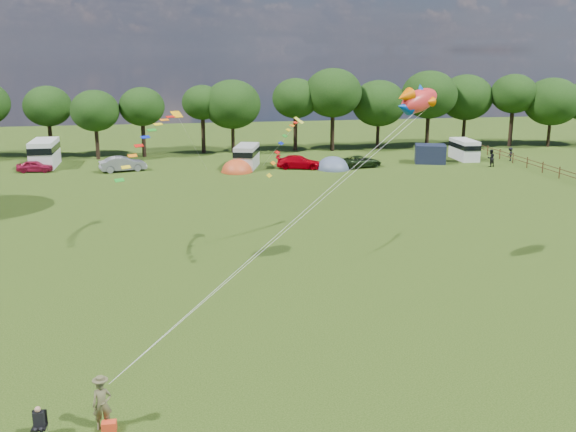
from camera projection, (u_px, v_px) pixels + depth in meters
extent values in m
plane|color=black|center=(322.00, 355.00, 26.83)|extent=(180.00, 180.00, 0.00)
cylinder|color=black|center=(51.00, 140.00, 76.50)|extent=(0.47, 0.47, 3.90)
ellipsoid|color=#12330A|center=(48.00, 106.00, 75.48)|extent=(5.58, 5.58, 4.74)
cylinder|color=black|center=(97.00, 144.00, 74.62)|extent=(0.44, 0.44, 3.56)
ellipsoid|color=#12330A|center=(95.00, 111.00, 73.65)|extent=(5.56, 5.56, 4.73)
cylinder|color=black|center=(144.00, 140.00, 76.40)|extent=(0.47, 0.47, 3.95)
ellipsoid|color=#12330A|center=(142.00, 107.00, 75.41)|extent=(5.33, 5.33, 4.53)
cylinder|color=black|center=(203.00, 135.00, 79.31)|extent=(0.50, 0.50, 4.33)
ellipsoid|color=#12330A|center=(202.00, 102.00, 78.30)|extent=(4.95, 4.95, 4.21)
cylinder|color=black|center=(233.00, 139.00, 79.63)|extent=(0.43, 0.43, 3.31)
ellipsoid|color=#12330A|center=(232.00, 104.00, 78.55)|extent=(7.03, 7.03, 5.98)
cylinder|color=black|center=(295.00, 133.00, 81.10)|extent=(0.50, 0.50, 4.36)
ellipsoid|color=#12330A|center=(296.00, 98.00, 80.00)|extent=(5.84, 5.84, 4.97)
cylinder|color=black|center=(332.00, 133.00, 81.04)|extent=(0.51, 0.51, 4.55)
ellipsoid|color=#12330A|center=(333.00, 93.00, 79.79)|extent=(7.15, 7.15, 6.08)
cylinder|color=black|center=(378.00, 136.00, 82.96)|extent=(0.42, 0.42, 3.21)
ellipsoid|color=#12330A|center=(379.00, 103.00, 81.90)|extent=(6.90, 6.90, 5.86)
cylinder|color=black|center=(427.00, 132.00, 83.33)|extent=(0.48, 0.48, 4.17)
ellipsoid|color=#12330A|center=(429.00, 95.00, 82.13)|extent=(7.16, 7.16, 6.09)
cylinder|color=black|center=(464.00, 131.00, 86.26)|extent=(0.45, 0.45, 3.66)
ellipsoid|color=#12330A|center=(466.00, 97.00, 85.14)|extent=(7.05, 7.05, 5.99)
cylinder|color=black|center=(511.00, 129.00, 84.69)|extent=(0.52, 0.52, 4.65)
ellipsoid|color=#12330A|center=(514.00, 94.00, 83.54)|extent=(5.96, 5.96, 5.06)
cylinder|color=black|center=(549.00, 135.00, 84.43)|extent=(0.42, 0.42, 3.19)
ellipsoid|color=#12330A|center=(552.00, 102.00, 83.35)|extent=(7.23, 7.23, 6.14)
cylinder|color=#472D19|center=(559.00, 173.00, 63.66)|extent=(0.12, 0.12, 1.20)
cylinder|color=#472D19|center=(569.00, 172.00, 62.14)|extent=(0.08, 3.00, 0.08)
cylinder|color=#472D19|center=(568.00, 176.00, 62.24)|extent=(0.08, 3.00, 0.08)
cylinder|color=#472D19|center=(543.00, 167.00, 66.52)|extent=(0.12, 0.12, 1.20)
cylinder|color=#472D19|center=(551.00, 166.00, 65.00)|extent=(0.08, 3.00, 0.08)
cylinder|color=#472D19|center=(551.00, 170.00, 65.10)|extent=(0.08, 3.00, 0.08)
cylinder|color=#472D19|center=(527.00, 162.00, 69.37)|extent=(0.12, 0.12, 1.20)
cylinder|color=#472D19|center=(535.00, 162.00, 67.86)|extent=(0.08, 3.00, 0.08)
cylinder|color=#472D19|center=(535.00, 165.00, 67.96)|extent=(0.08, 3.00, 0.08)
cylinder|color=#472D19|center=(513.00, 158.00, 72.23)|extent=(0.12, 0.12, 1.20)
cylinder|color=#472D19|center=(520.00, 157.00, 70.71)|extent=(0.08, 3.00, 0.08)
cylinder|color=#472D19|center=(520.00, 161.00, 70.81)|extent=(0.08, 3.00, 0.08)
cylinder|color=#472D19|center=(500.00, 154.00, 75.09)|extent=(0.12, 0.12, 1.20)
cylinder|color=#472D19|center=(507.00, 153.00, 73.57)|extent=(0.08, 3.00, 0.08)
cylinder|color=#472D19|center=(506.00, 156.00, 73.67)|extent=(0.08, 3.00, 0.08)
cylinder|color=#472D19|center=(488.00, 150.00, 77.94)|extent=(0.12, 0.12, 1.20)
cylinder|color=#472D19|center=(494.00, 149.00, 76.43)|extent=(0.08, 3.00, 0.08)
cylinder|color=#472D19|center=(494.00, 152.00, 76.53)|extent=(0.08, 3.00, 0.08)
cylinder|color=#472D19|center=(476.00, 147.00, 80.80)|extent=(0.12, 0.12, 1.20)
cylinder|color=#472D19|center=(482.00, 145.00, 79.28)|extent=(0.08, 3.00, 0.08)
cylinder|color=#472D19|center=(482.00, 149.00, 79.38)|extent=(0.08, 3.00, 0.08)
imported|color=maroon|center=(35.00, 166.00, 67.04)|extent=(3.80, 1.80, 1.22)
imported|color=gray|center=(123.00, 164.00, 67.37)|extent=(4.74, 2.68, 1.58)
imported|color=#B3000C|center=(299.00, 162.00, 68.98)|extent=(5.03, 3.16, 1.40)
imported|color=black|center=(361.00, 162.00, 69.74)|extent=(5.04, 3.10, 1.28)
cube|color=silver|center=(45.00, 153.00, 70.04)|extent=(2.53, 5.84, 2.91)
cube|color=black|center=(44.00, 148.00, 69.89)|extent=(2.58, 5.96, 0.69)
cylinder|color=black|center=(43.00, 166.00, 68.56)|extent=(0.82, 0.31, 0.82)
cylinder|color=black|center=(48.00, 160.00, 72.04)|extent=(0.82, 0.31, 0.82)
cube|color=#B2B2B4|center=(247.00, 156.00, 69.43)|extent=(3.37, 5.30, 2.45)
cube|color=black|center=(247.00, 152.00, 69.31)|extent=(3.44, 5.40, 0.58)
cylinder|color=black|center=(244.00, 167.00, 68.17)|extent=(0.73, 0.44, 0.69)
cylinder|color=black|center=(249.00, 162.00, 71.14)|extent=(0.73, 0.44, 0.69)
cube|color=silver|center=(464.00, 150.00, 74.65)|extent=(2.18, 4.72, 2.32)
cube|color=black|center=(464.00, 146.00, 74.53)|extent=(2.22, 4.81, 0.55)
cylinder|color=black|center=(469.00, 159.00, 73.46)|extent=(0.66, 0.27, 0.65)
cylinder|color=black|center=(459.00, 155.00, 76.26)|extent=(0.66, 0.27, 0.65)
ellipsoid|color=#C5481F|center=(237.00, 172.00, 67.26)|extent=(3.19, 3.66, 2.62)
cylinder|color=#C5481F|center=(237.00, 172.00, 67.26)|extent=(3.35, 3.35, 0.08)
ellipsoid|color=#4A576F|center=(333.00, 169.00, 68.83)|extent=(3.45, 3.96, 2.69)
cylinder|color=#4A576F|center=(333.00, 169.00, 68.82)|extent=(3.62, 3.62, 0.08)
cube|color=#181E33|center=(430.00, 154.00, 72.35)|extent=(3.98, 3.59, 2.07)
imported|color=brown|center=(102.00, 404.00, 21.47)|extent=(0.69, 0.50, 1.77)
cylinder|color=#99999E|center=(35.00, 430.00, 21.22)|extent=(0.02, 0.02, 0.41)
cylinder|color=#99999E|center=(47.00, 429.00, 21.28)|extent=(0.02, 0.02, 0.41)
cube|color=black|center=(39.00, 427.00, 21.01)|extent=(0.49, 0.47, 0.04)
cube|color=black|center=(40.00, 417.00, 21.15)|extent=(0.47, 0.07, 0.49)
cube|color=black|center=(39.00, 419.00, 20.97)|extent=(0.35, 0.23, 0.52)
sphere|color=tan|center=(38.00, 409.00, 20.87)|extent=(0.20, 0.20, 0.20)
cube|color=red|center=(109.00, 426.00, 21.48)|extent=(0.49, 0.34, 0.34)
ellipsoid|color=red|center=(419.00, 101.00, 35.00)|extent=(3.22, 2.60, 1.78)
ellipsoid|color=#E8AD06|center=(419.00, 103.00, 35.03)|extent=(2.01, 1.61, 0.97)
cone|color=#E85D00|center=(404.00, 97.00, 34.05)|extent=(1.34, 1.24, 0.93)
cone|color=#0037A4|center=(404.00, 107.00, 34.19)|extent=(1.34, 1.24, 0.93)
cone|color=#0037A4|center=(421.00, 90.00, 34.91)|extent=(0.97, 1.02, 0.79)
sphere|color=white|center=(426.00, 96.00, 35.88)|extent=(0.30, 0.30, 0.30)
sphere|color=black|center=(426.00, 96.00, 35.96)|extent=(0.15, 0.15, 0.15)
cube|color=#F1A00B|center=(177.00, 114.00, 42.59)|extent=(0.86, 0.83, 0.41)
cube|color=red|center=(171.00, 117.00, 42.11)|extent=(0.64, 0.52, 0.11)
cube|color=orange|center=(164.00, 120.00, 41.65)|extent=(0.64, 0.52, 0.13)
cube|color=yellow|center=(158.00, 124.00, 41.21)|extent=(0.64, 0.52, 0.14)
cube|color=#198C1E|center=(152.00, 130.00, 40.79)|extent=(0.64, 0.51, 0.15)
cube|color=#0C1EB2|center=(145.00, 137.00, 40.39)|extent=(0.63, 0.51, 0.16)
cube|color=red|center=(139.00, 146.00, 40.01)|extent=(0.63, 0.50, 0.17)
cube|color=orange|center=(132.00, 156.00, 39.65)|extent=(0.63, 0.50, 0.18)
cube|color=yellow|center=(126.00, 167.00, 39.30)|extent=(0.63, 0.49, 0.18)
cube|color=#198C1E|center=(119.00, 180.00, 38.98)|extent=(0.62, 0.49, 0.19)
cube|color=#FEFF36|center=(299.00, 120.00, 39.26)|extent=(0.74, 0.79, 0.38)
cube|color=red|center=(296.00, 122.00, 38.71)|extent=(0.44, 0.61, 0.11)
cube|color=orange|center=(292.00, 125.00, 38.17)|extent=(0.44, 0.61, 0.12)
cube|color=yellow|center=(289.00, 130.00, 37.65)|extent=(0.44, 0.61, 0.13)
cube|color=#198C1E|center=(285.00, 136.00, 37.15)|extent=(0.43, 0.61, 0.14)
cube|color=#0C1EB2|center=(281.00, 143.00, 36.67)|extent=(0.43, 0.61, 0.15)
cube|color=red|center=(277.00, 152.00, 36.21)|extent=(0.42, 0.60, 0.16)
cube|color=orange|center=(273.00, 163.00, 35.77)|extent=(0.42, 0.60, 0.16)
cube|color=yellow|center=(269.00, 175.00, 35.35)|extent=(0.41, 0.60, 0.17)
imported|color=black|center=(491.00, 158.00, 70.01)|extent=(1.05, 0.82, 1.90)
imported|color=black|center=(510.00, 154.00, 73.77)|extent=(1.09, 1.00, 1.58)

